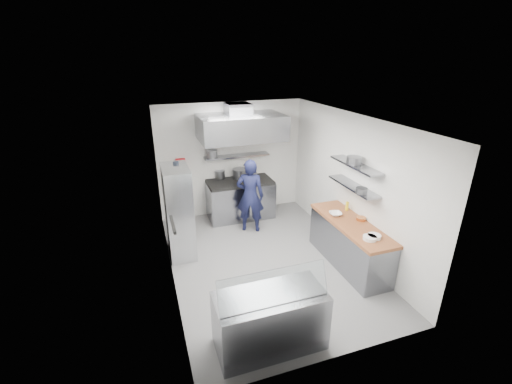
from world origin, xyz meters
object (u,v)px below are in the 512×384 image
object	(u,v)px
gas_range	(240,200)
wire_rack	(179,212)
display_case	(270,321)
chef	(250,196)

from	to	relation	value
gas_range	wire_rack	size ratio (longest dim) A/B	0.86
wire_rack	gas_range	bearing A→B (deg)	37.43
gas_range	display_case	xyz separation A→B (m)	(-0.78, -4.10, -0.03)
gas_range	display_case	world-z (taller)	gas_range
display_case	chef	bearing A→B (deg)	76.59
wire_rack	display_case	world-z (taller)	wire_rack
chef	wire_rack	size ratio (longest dim) A/B	0.93
display_case	wire_rack	bearing A→B (deg)	106.54
gas_range	chef	xyz separation A→B (m)	(0.02, -0.75, 0.41)
chef	gas_range	bearing A→B (deg)	-64.52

